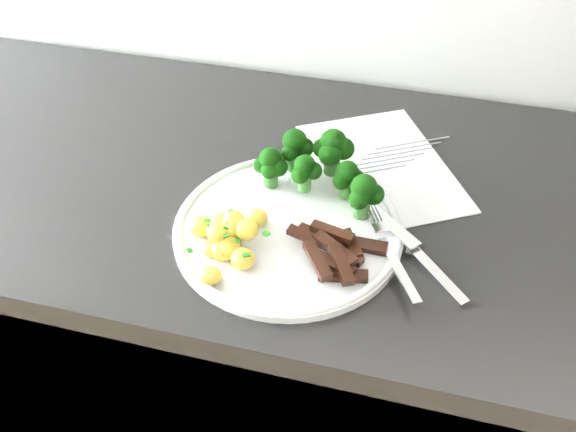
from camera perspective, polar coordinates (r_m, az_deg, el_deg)
counter at (r=1.24m, az=5.30°, el=-14.40°), size 2.42×0.61×0.91m
recipe_paper at (r=0.95m, az=8.67°, el=4.62°), size 0.30×0.33×0.00m
plate at (r=0.82m, az=-0.00°, el=-1.09°), size 0.31×0.31×0.02m
broccoli at (r=0.85m, az=3.07°, el=4.84°), size 0.19×0.12×0.08m
potatoes at (r=0.79m, az=-5.73°, el=-1.95°), size 0.12×0.14×0.04m
beef_strips at (r=0.77m, az=4.55°, el=-3.36°), size 0.13×0.11×0.03m
fork at (r=0.78m, az=9.64°, el=-3.49°), size 0.10×0.17×0.02m
knife at (r=0.80m, az=12.37°, el=-3.98°), size 0.17×0.17×0.02m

